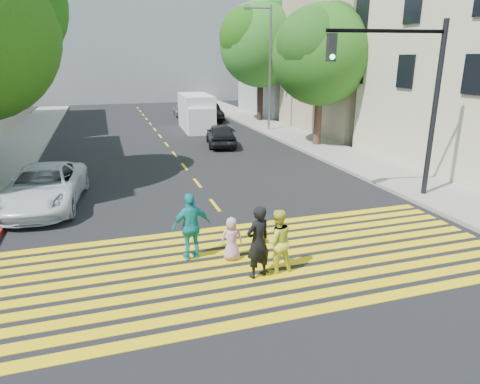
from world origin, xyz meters
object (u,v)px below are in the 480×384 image
pedestrian_woman (277,241)px  silver_car (184,109)px  white_van (197,114)px  tree_right_near (322,50)px  white_sedan (44,187)px  tree_right_far (262,41)px  traffic_signal (407,87)px  pedestrian_man (258,242)px  dark_car_parked (209,112)px  dark_car_near (221,134)px  pedestrian_child (232,239)px  pedestrian_extra (191,226)px

pedestrian_woman → silver_car: bearing=-97.8°
pedestrian_woman → white_van: 22.32m
tree_right_near → white_van: bearing=124.4°
white_sedan → tree_right_far: bearing=56.4°
tree_right_far → pedestrian_woman: tree_right_far is taller
white_sedan → white_van: size_ratio=0.95×
tree_right_near → silver_car: size_ratio=1.89×
tree_right_far → pedestrian_woman: 26.93m
traffic_signal → pedestrian_man: bearing=-141.0°
pedestrian_man → white_van: (3.30, 22.26, 0.30)m
tree_right_far → dark_car_parked: tree_right_far is taller
pedestrian_woman → dark_car_near: 16.12m
white_van → traffic_signal: bearing=-75.3°
white_sedan → white_van: white_van is taller
tree_right_near → pedestrian_child: tree_right_near is taller
tree_right_near → dark_car_near: (-5.48, 1.90, -4.86)m
tree_right_far → white_van: (-6.00, -2.70, -5.20)m
white_sedan → white_van: bearing=65.9°
pedestrian_man → pedestrian_extra: (-1.32, 1.47, -0.00)m
tree_right_near → white_sedan: (-14.39, -6.92, -4.82)m
pedestrian_man → white_van: white_van is taller
pedestrian_man → dark_car_near: size_ratio=0.45×
dark_car_parked → traffic_signal: traffic_signal is taller
white_sedan → white_van: 17.49m
white_sedan → white_van: (8.78, 15.11, 0.48)m
pedestrian_extra → silver_car: pedestrian_extra is taller
dark_car_near → dark_car_parked: 10.78m
pedestrian_child → dark_car_near: bearing=-95.0°
pedestrian_extra → white_sedan: 7.05m
pedestrian_man → pedestrian_woman: pedestrian_man is taller
dark_car_near → silver_car: (0.44, 14.72, -0.06)m
tree_right_far → pedestrian_child: 26.40m
pedestrian_woman → traffic_signal: bearing=-149.8°
silver_car → dark_car_parked: 4.34m
tree_right_near → dark_car_near: bearing=160.9°
silver_car → pedestrian_extra: bearing=84.9°
tree_right_far → pedestrian_extra: 26.36m
pedestrian_man → dark_car_near: bearing=-120.5°
pedestrian_extra → dark_car_near: pedestrian_extra is taller
pedestrian_child → white_sedan: 7.96m
pedestrian_man → pedestrian_woman: size_ratio=1.11×
traffic_signal → pedestrian_child: bearing=-148.9°
pedestrian_man → dark_car_parked: size_ratio=0.42×
pedestrian_woman → traffic_signal: (6.48, 4.02, 3.32)m
silver_car → dark_car_parked: dark_car_parked is taller
tree_right_far → pedestrian_child: size_ratio=8.10×
pedestrian_extra → white_sedan: size_ratio=0.35×
pedestrian_child → silver_car: 29.91m
dark_car_near → white_van: bearing=-79.1°
dark_car_near → white_van: size_ratio=0.74×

